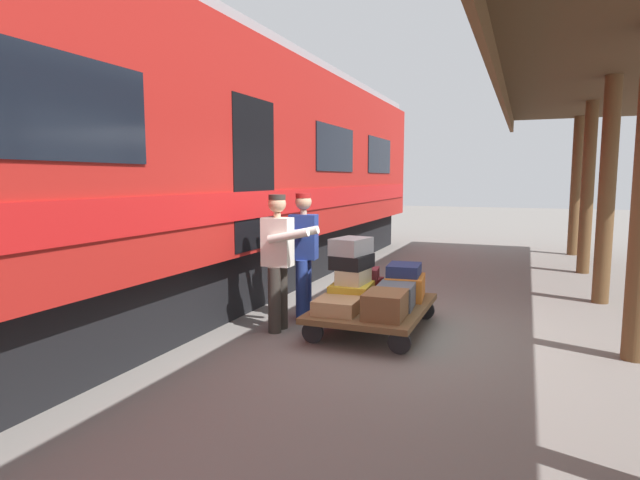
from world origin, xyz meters
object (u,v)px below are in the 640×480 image
Objects in this scene: suitcase_gray_aluminum at (351,246)px; porter_by_door at (279,258)px; porter_in_overalls at (302,251)px; suitcase_orange_carryall at (405,287)px; luggage_cart at (373,308)px; suitcase_navy_fabric at (404,270)px; suitcase_brown_leather at (385,305)px; suitcase_black_hardshell at (352,261)px; suitcase_slate_roller at (396,295)px; suitcase_cream_canvas at (353,276)px; suitcase_tan_vintage at (338,305)px; suitcase_burgundy_valise at (364,273)px; train_car at (163,167)px; suitcase_maroon_trunk at (364,286)px; suitcase_yellow_case at (352,293)px.

porter_by_door reaches higher than suitcase_gray_aluminum.
suitcase_orange_carryall is at bearing -166.21° from porter_in_overalls.
luggage_cart is 0.73m from suitcase_navy_fabric.
suitcase_orange_carryall is at bearing 137.80° from suitcase_navy_fabric.
luggage_cart is 0.62m from suitcase_brown_leather.
suitcase_orange_carryall is at bearing -142.61° from suitcase_black_hardshell.
suitcase_slate_roller is 1.43m from porter_in_overalls.
suitcase_brown_leather is at bearing 135.66° from suitcase_cream_canvas.
suitcase_burgundy_valise is at bearing -90.26° from suitcase_tan_vintage.
suitcase_tan_vintage is (-2.85, 0.50, -1.65)m from train_car.
suitcase_orange_carryall is at bearing -144.95° from porter_by_door.
suitcase_brown_leather is at bearing 119.01° from luggage_cart.
suitcase_tan_vintage is at bearing 42.04° from suitcase_slate_roller.
porter_in_overalls reaches higher than suitcase_burgundy_valise.
suitcase_slate_roller is 1.10× the size of suitcase_navy_fabric.
train_car reaches higher than luggage_cart.
porter_by_door is (0.80, 0.96, 0.31)m from suitcase_burgundy_valise.
luggage_cart is at bearing 173.68° from suitcase_cream_canvas.
suitcase_orange_carryall is 1.21× the size of suitcase_navy_fabric.
suitcase_navy_fabric is (0.02, -1.06, 0.23)m from suitcase_brown_leather.
luggage_cart is at bearing 119.01° from suitcase_maroon_trunk.
luggage_cart is 0.83m from suitcase_gray_aluminum.
suitcase_cream_canvas reaches higher than luggage_cart.
suitcase_yellow_case is 0.52m from suitcase_maroon_trunk.
suitcase_burgundy_valise is at bearing -93.03° from suitcase_black_hardshell.
suitcase_orange_carryall is 1.74m from porter_by_door.
suitcase_brown_leather is 1.19× the size of suitcase_maroon_trunk.
suitcase_yellow_case is at bearing 90.00° from suitcase_maroon_trunk.
suitcase_navy_fabric is (-0.26, -0.54, 0.42)m from luggage_cart.
luggage_cart is 3.49× the size of suitcase_tan_vintage.
suitcase_black_hardshell is (0.02, -0.58, 0.44)m from suitcase_tan_vintage.
luggage_cart is at bearing -180.00° from suitcase_yellow_case.
train_car reaches higher than suitcase_brown_leather.
train_car is 10.48× the size of porter_in_overalls.
suitcase_burgundy_valise reaches higher than suitcase_tan_vintage.
suitcase_orange_carryall is 1.31× the size of suitcase_maroon_trunk.
suitcase_maroon_trunk is at bearing -129.67° from porter_by_door.
porter_by_door is at bearing 35.05° from suitcase_orange_carryall.
suitcase_black_hardshell is at bearing 39.94° from suitcase_navy_fabric.
suitcase_burgundy_valise reaches higher than luggage_cart.
train_car is at bearing 0.34° from suitcase_yellow_case.
train_car is 3.33m from suitcase_tan_vintage.
porter_in_overalls is (1.34, -0.71, 0.45)m from suitcase_brown_leather.
suitcase_yellow_case is 0.35× the size of porter_in_overalls.
suitcase_cream_canvas reaches higher than suitcase_brown_leather.
train_car reaches higher than porter_in_overalls.
porter_by_door is (0.80, 0.96, 0.49)m from suitcase_maroon_trunk.
suitcase_tan_vintage is (0.29, 0.52, 0.13)m from luggage_cart.
suitcase_black_hardshell is (0.59, -0.06, 0.38)m from suitcase_slate_roller.
train_car is 31.01× the size of suitcase_slate_roller.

